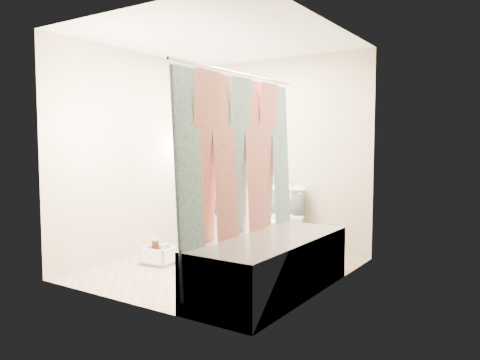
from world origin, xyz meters
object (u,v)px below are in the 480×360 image
Objects in this scene: toilet at (282,223)px; plumber at (227,182)px; bathtub at (271,264)px; cleaning_caddy at (159,256)px.

toilet is 0.82m from plumber.
plumber is at bearing 138.90° from bathtub.
bathtub is 1.36m from toilet.
bathtub is at bearing 36.76° from plumber.
cleaning_caddy is at bearing 172.88° from bathtub.
toilet is 1.46m from cleaning_caddy.
plumber is 5.04× the size of cleaning_caddy.
plumber is (-0.66, -0.17, 0.46)m from toilet.
toilet is at bearing 41.67° from cleaning_caddy.
cleaning_caddy is (-0.97, -1.04, -0.32)m from toilet.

